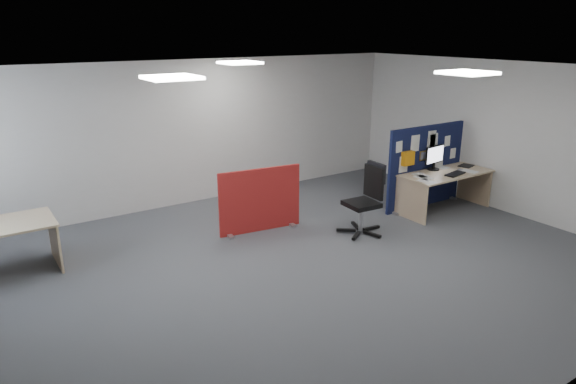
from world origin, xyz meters
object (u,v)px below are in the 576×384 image
office_chair (368,195)px  red_divider (260,201)px  navy_divider (425,166)px  main_desk (443,181)px  monitor_main (435,157)px

office_chair → red_divider: bearing=147.7°
navy_divider → office_chair: 1.83m
navy_divider → main_desk: 0.43m
red_divider → navy_divider: bearing=-3.6°
office_chair → navy_divider: bearing=16.5°
navy_divider → main_desk: (0.12, -0.35, -0.22)m
navy_divider → red_divider: 3.28m
monitor_main → red_divider: (-3.28, 0.76, -0.46)m
red_divider → office_chair: office_chair is taller
red_divider → monitor_main: bearing=-5.7°
monitor_main → navy_divider: bearing=111.2°
main_desk → office_chair: size_ratio=1.56×
navy_divider → monitor_main: navy_divider is taller
navy_divider → red_divider: size_ratio=1.32×
navy_divider → red_divider: bearing=169.1°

